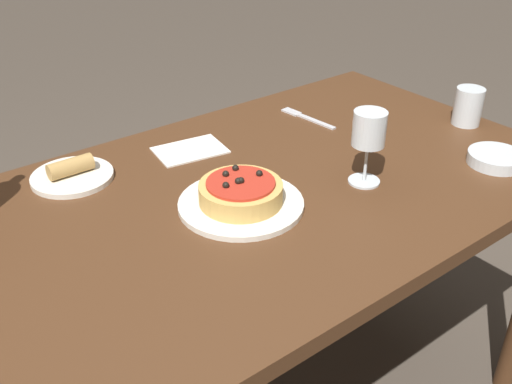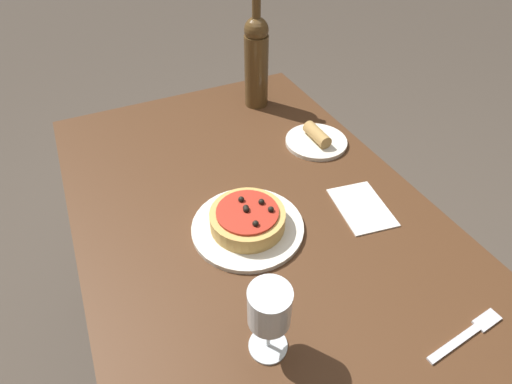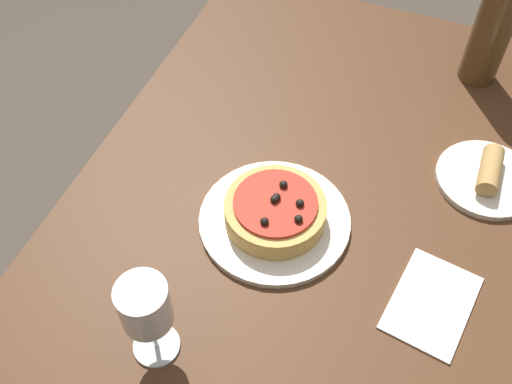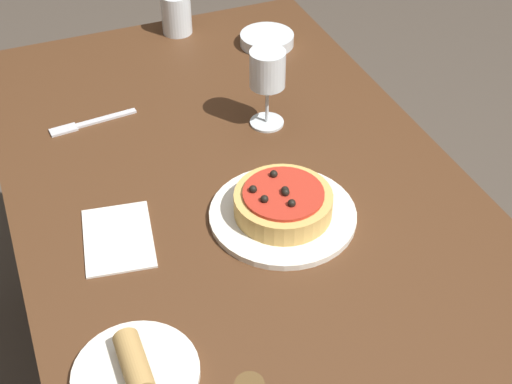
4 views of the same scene
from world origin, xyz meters
The scene contains 9 objects.
dining_table centered at (0.00, 0.00, 0.66)m, with size 1.48×0.82×0.76m.
dinner_plate centered at (-0.06, -0.04, 0.76)m, with size 0.26×0.26×0.01m.
pizza centered at (-0.06, -0.04, 0.79)m, with size 0.17×0.17×0.06m.
wine_glass centered at (0.22, -0.12, 0.88)m, with size 0.07×0.07×0.17m.
water_cup centered at (0.67, -0.07, 0.81)m, with size 0.07×0.07×0.10m.
side_bowl centered at (0.53, -0.25, 0.77)m, with size 0.13×0.13×0.03m.
fork centered at (0.36, 0.22, 0.76)m, with size 0.04×0.18×0.00m.
side_plate centered at (-0.28, 0.29, 0.77)m, with size 0.18×0.18×0.05m.
paper_napkin centered at (0.00, 0.24, 0.76)m, with size 0.18×0.14×0.00m.
Camera 4 is at (-0.90, 0.35, 1.61)m, focal length 50.00 mm.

